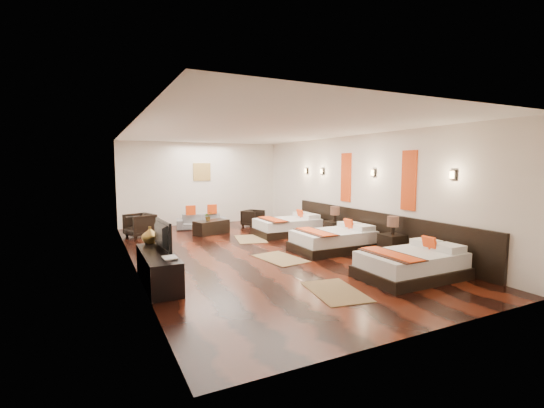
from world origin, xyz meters
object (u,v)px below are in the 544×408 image
nightstand_a (392,243)px  book (163,259)px  nightstand_b (335,228)px  figurine (150,235)px  sofa (202,221)px  tv_console (158,268)px  armchair_left (140,225)px  bed_mid (334,240)px  table_plant (208,216)px  tv (158,235)px  bed_far (288,226)px  armchair_right (253,218)px  bed_near (412,264)px  coffee_table (211,227)px

nightstand_a → book: nightstand_a is taller
nightstand_b → figurine: 5.05m
figurine → sofa: bearing=63.2°
tv_console → armchair_left: (0.24, 4.60, 0.06)m
nightstand_a → armchair_left: size_ratio=1.26×
bed_mid → book: (-4.19, -1.26, 0.31)m
nightstand_a → table_plant: size_ratio=3.54×
tv → bed_far: bearing=-60.1°
table_plant → bed_far: bearing=-27.9°
tv → armchair_right: tv is taller
armchair_right → tv: bearing=-159.5°
bed_near → figurine: bearing=149.6°
bed_mid → figurine: size_ratio=5.86×
nightstand_a → coffee_table: bearing=121.3°
armchair_right → sofa: bearing=136.9°
bed_far → armchair_right: (-0.36, 1.77, 0.03)m
bed_near → armchair_left: bed_near is taller
armchair_right → coffee_table: size_ratio=0.61×
tv → figurine: 0.64m
bed_near → bed_mid: (0.00, 2.39, 0.00)m
bed_near → nightstand_b: (0.75, 3.41, 0.07)m
tv_console → nightstand_b: bearing=19.7°
armchair_left → table_plant: 1.93m
armchair_left → table_plant: armchair_left is taller
bed_far → tv_console: (-4.19, -3.04, 0.03)m
coffee_table → bed_near: bearing=-71.0°
table_plant → coffee_table: bearing=-6.7°
coffee_table → nightstand_a: bearing=-58.7°
armchair_left → book: bearing=-22.1°
bed_mid → sofa: (-1.99, 4.44, -0.02)m
bed_far → tv_console: size_ratio=1.04×
bed_far → tv_console: bed_far is taller
tv → book: tv is taller
nightstand_a → nightstand_b: size_ratio=1.00×
figurine → coffee_table: size_ratio=0.33×
bed_mid → table_plant: size_ratio=7.44×
nightstand_b → table_plant: size_ratio=3.54×
sofa → armchair_left: size_ratio=2.16×
figurine → sofa: (2.20, 4.36, -0.48)m
figurine → armchair_right: figurine is taller
nightstand_a → bed_far: bearing=102.4°
sofa → table_plant: bearing=-83.7°
nightstand_b → figurine: bearing=-169.1°
armchair_right → table_plant: 1.87m
bed_far → nightstand_b: 1.48m
table_plant → tv_console: bearing=-116.9°
figurine → armchair_right: size_ratio=0.54×
bed_near → coffee_table: 6.11m
book → armchair_right: size_ratio=0.48×
armchair_left → coffee_table: armchair_left is taller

